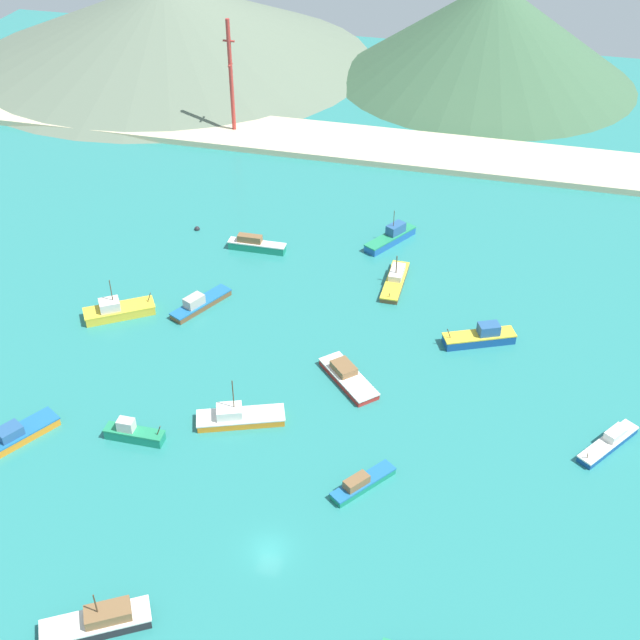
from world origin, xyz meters
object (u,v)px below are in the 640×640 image
(fishing_boat_6, at_px, (391,237))
(fishing_boat_7, at_px, (395,280))
(fishing_boat_3, at_px, (200,303))
(fishing_boat_5, at_px, (133,433))
(fishing_boat_11, at_px, (481,337))
(fishing_boat_12, at_px, (118,310))
(fishing_boat_10, at_px, (256,245))
(radio_tower, at_px, (231,78))
(fishing_boat_2, at_px, (348,376))
(fishing_boat_9, at_px, (99,622))
(fishing_boat_4, at_px, (238,417))
(fishing_boat_15, at_px, (18,434))
(buoy_0, at_px, (197,229))
(fishing_boat_1, at_px, (362,483))
(fishing_boat_0, at_px, (609,442))

(fishing_boat_6, distance_m, fishing_boat_7, 12.34)
(fishing_boat_3, bearing_deg, fishing_boat_6, 46.66)
(fishing_boat_5, relative_size, fishing_boat_11, 0.72)
(fishing_boat_12, bearing_deg, fishing_boat_10, 58.38)
(fishing_boat_7, xyz_separation_m, radio_tower, (-42.42, 46.94, 11.40))
(fishing_boat_2, relative_size, fishing_boat_9, 0.91)
(fishing_boat_12, bearing_deg, fishing_boat_2, -9.44)
(fishing_boat_7, relative_size, fishing_boat_12, 1.07)
(fishing_boat_4, relative_size, fishing_boat_7, 1.04)
(fishing_boat_15, bearing_deg, fishing_boat_6, 58.06)
(fishing_boat_4, height_order, fishing_boat_6, fishing_boat_4)
(fishing_boat_12, relative_size, fishing_boat_15, 1.06)
(fishing_boat_3, xyz_separation_m, fishing_boat_11, (41.11, 1.78, 0.23))
(fishing_boat_6, relative_size, buoy_0, 11.11)
(fishing_boat_9, height_order, buoy_0, fishing_boat_9)
(fishing_boat_5, distance_m, buoy_0, 50.50)
(fishing_boat_3, xyz_separation_m, fishing_boat_9, (9.89, -52.55, 0.15))
(buoy_0, bearing_deg, fishing_boat_3, -67.85)
(fishing_boat_1, height_order, fishing_boat_3, fishing_boat_3)
(fishing_boat_5, bearing_deg, fishing_boat_2, 36.96)
(fishing_boat_4, bearing_deg, fishing_boat_10, 104.89)
(fishing_boat_6, xyz_separation_m, fishing_boat_11, (17.00, -23.77, 0.00))
(fishing_boat_11, bearing_deg, fishing_boat_12, -172.73)
(fishing_boat_2, bearing_deg, radio_tower, 119.53)
(fishing_boat_5, height_order, fishing_boat_15, fishing_boat_5)
(fishing_boat_9, xyz_separation_m, fishing_boat_10, (-6.87, 70.17, 0.06))
(fishing_boat_15, bearing_deg, fishing_boat_1, 3.61)
(fishing_boat_15, height_order, buoy_0, fishing_boat_15)
(fishing_boat_1, relative_size, fishing_boat_6, 0.77)
(fishing_boat_0, bearing_deg, fishing_boat_11, 135.51)
(fishing_boat_2, relative_size, fishing_boat_11, 0.93)
(fishing_boat_3, height_order, buoy_0, fishing_boat_3)
(fishing_boat_10, relative_size, buoy_0, 10.30)
(fishing_boat_11, bearing_deg, fishing_boat_5, -142.69)
(fishing_boat_3, bearing_deg, fishing_boat_2, -23.41)
(fishing_boat_1, distance_m, fishing_boat_12, 47.79)
(fishing_boat_1, relative_size, fishing_boat_2, 0.83)
(fishing_boat_3, xyz_separation_m, fishing_boat_7, (26.95, 13.55, -0.09))
(fishing_boat_11, bearing_deg, fishing_boat_2, -142.20)
(fishing_boat_10, bearing_deg, buoy_0, 162.10)
(fishing_boat_0, height_order, radio_tower, radio_tower)
(fishing_boat_4, bearing_deg, radio_tower, 109.39)
(fishing_boat_9, bearing_deg, radio_tower, 102.64)
(fishing_boat_3, distance_m, radio_tower, 63.45)
(fishing_boat_2, distance_m, fishing_boat_4, 15.88)
(buoy_0, bearing_deg, fishing_boat_1, -51.86)
(fishing_boat_2, relative_size, fishing_boat_5, 1.29)
(fishing_boat_10, distance_m, fishing_boat_12, 26.38)
(fishing_boat_2, bearing_deg, fishing_boat_6, 91.26)
(fishing_boat_1, distance_m, fishing_boat_6, 54.61)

